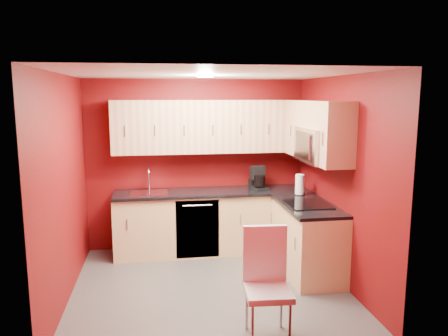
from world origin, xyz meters
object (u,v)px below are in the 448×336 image
object	(u,v)px
sink	(149,190)
paper_towel	(300,185)
coffee_maker	(260,178)
napkin_holder	(253,183)
microwave	(319,145)
dining_chair	(268,286)

from	to	relation	value
sink	paper_towel	size ratio (longest dim) A/B	1.84
sink	coffee_maker	size ratio (longest dim) A/B	1.54
napkin_holder	sink	bearing A→B (deg)	-175.93
paper_towel	microwave	bearing A→B (deg)	-85.80
microwave	dining_chair	bearing A→B (deg)	-125.35
sink	napkin_holder	bearing A→B (deg)	4.07
microwave	coffee_maker	size ratio (longest dim) A/B	2.25
coffee_maker	napkin_holder	world-z (taller)	coffee_maker
coffee_maker	paper_towel	xyz separation A→B (m)	(0.47, -0.42, -0.03)
napkin_holder	paper_towel	distance (m)	0.77
microwave	paper_towel	world-z (taller)	microwave
paper_towel	napkin_holder	bearing A→B (deg)	133.25
coffee_maker	napkin_holder	bearing A→B (deg)	97.87
microwave	coffee_maker	distance (m)	1.24
microwave	napkin_holder	size ratio (longest dim) A/B	5.96
microwave	coffee_maker	xyz separation A→B (m)	(-0.51, 0.97, -0.58)
sink	paper_towel	world-z (taller)	sink
microwave	napkin_holder	xyz separation A→B (m)	(-0.57, 1.11, -0.69)
napkin_holder	dining_chair	size ratio (longest dim) A/B	0.12
coffee_maker	paper_towel	world-z (taller)	coffee_maker
coffee_maker	sink	bearing A→B (deg)	164.52
paper_towel	dining_chair	world-z (taller)	paper_towel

